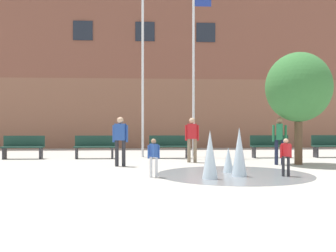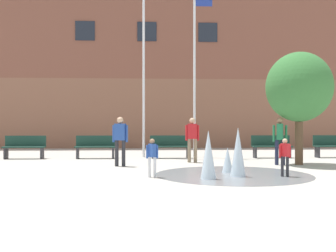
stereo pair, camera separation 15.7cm
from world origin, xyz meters
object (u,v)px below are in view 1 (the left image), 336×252
(adult_near_bench, at_px, (120,137))
(street_tree_near_building, at_px, (298,88))
(park_bench_far_right, at_px, (332,146))
(child_in_fountain, at_px, (286,154))
(flagpole_right, at_px, (194,66))
(park_bench_under_right_flagpole, at_px, (169,146))
(flagpole_left, at_px, (143,56))
(adult_in_red, at_px, (280,137))
(park_bench_left_of_flagpoles, at_px, (23,147))
(park_bench_near_trashcan, at_px, (270,146))
(adult_watching, at_px, (192,136))
(park_bench_under_left_flagpole, at_px, (95,146))
(child_with_pink_shirt, at_px, (154,155))

(adult_near_bench, relative_size, street_tree_near_building, 0.42)
(park_bench_far_right, relative_size, adult_near_bench, 1.01)
(child_in_fountain, bearing_deg, flagpole_right, -24.31)
(child_in_fountain, distance_m, street_tree_near_building, 3.90)
(child_in_fountain, relative_size, street_tree_near_building, 0.26)
(park_bench_under_right_flagpole, xyz_separation_m, flagpole_right, (1.09, 0.58, 3.34))
(adult_near_bench, xyz_separation_m, flagpole_left, (0.76, 3.60, 3.25))
(adult_in_red, xyz_separation_m, adult_near_bench, (-5.30, -0.12, 0.00))
(park_bench_left_of_flagpoles, relative_size, park_bench_near_trashcan, 1.00)
(park_bench_left_of_flagpoles, xyz_separation_m, flagpole_left, (4.72, 0.55, 3.70))
(park_bench_far_right, distance_m, adult_watching, 6.30)
(park_bench_left_of_flagpoles, xyz_separation_m, adult_watching, (6.44, -1.87, 0.45))
(park_bench_under_left_flagpole, relative_size, child_in_fountain, 1.62)
(flagpole_left, bearing_deg, adult_in_red, -37.49)
(park_bench_left_of_flagpoles, xyz_separation_m, adult_near_bench, (3.96, -3.05, 0.45))
(child_in_fountain, bearing_deg, park_bench_under_left_flagpole, 6.06)
(park_bench_left_of_flagpoles, height_order, child_in_fountain, child_in_fountain)
(park_bench_left_of_flagpoles, relative_size, adult_in_red, 1.01)
(adult_watching, distance_m, flagpole_left, 4.40)
(park_bench_under_left_flagpole, bearing_deg, park_bench_near_trashcan, -0.63)
(child_with_pink_shirt, xyz_separation_m, street_tree_near_building, (4.97, 2.91, 2.02))
(child_in_fountain, bearing_deg, park_bench_under_right_flagpole, -13.49)
(child_in_fountain, xyz_separation_m, flagpole_left, (-3.66, 6.40, 3.60))
(park_bench_under_right_flagpole, relative_size, flagpole_right, 0.22)
(park_bench_far_right, relative_size, child_in_fountain, 1.62)
(park_bench_left_of_flagpoles, bearing_deg, adult_near_bench, -37.57)
(park_bench_far_right, height_order, adult_near_bench, adult_near_bench)
(park_bench_left_of_flagpoles, distance_m, park_bench_near_trashcan, 9.89)
(park_bench_near_trashcan, bearing_deg, adult_watching, -152.66)
(park_bench_under_right_flagpole, bearing_deg, street_tree_near_building, -34.48)
(adult_watching, xyz_separation_m, child_in_fountain, (1.94, -3.97, -0.35))
(child_in_fountain, relative_size, flagpole_left, 0.13)
(adult_in_red, distance_m, child_with_pink_shirt, 5.19)
(park_bench_near_trashcan, distance_m, park_bench_far_right, 2.58)
(park_bench_near_trashcan, xyz_separation_m, park_bench_far_right, (2.58, 0.00, 0.00))
(park_bench_near_trashcan, distance_m, flagpole_right, 4.56)
(adult_in_red, xyz_separation_m, child_with_pink_shirt, (-4.31, -2.87, -0.35))
(park_bench_left_of_flagpoles, bearing_deg, park_bench_under_right_flagpole, -0.22)
(adult_near_bench, height_order, street_tree_near_building, street_tree_near_building)
(park_bench_near_trashcan, height_order, park_bench_far_right, same)
(park_bench_under_right_flagpole, relative_size, adult_in_red, 1.01)
(adult_near_bench, bearing_deg, adult_watching, -137.44)
(child_with_pink_shirt, bearing_deg, park_bench_left_of_flagpoles, -170.60)
(park_bench_near_trashcan, xyz_separation_m, adult_in_red, (-0.63, -2.84, 0.45))
(park_bench_far_right, bearing_deg, flagpole_left, 175.24)
(flagpole_left, distance_m, flagpole_right, 2.16)
(park_bench_near_trashcan, height_order, flagpole_left, flagpole_left)
(park_bench_left_of_flagpoles, relative_size, street_tree_near_building, 0.42)
(child_in_fountain, bearing_deg, park_bench_far_right, -73.18)
(adult_near_bench, distance_m, street_tree_near_building, 6.19)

